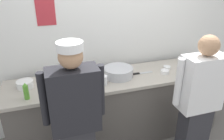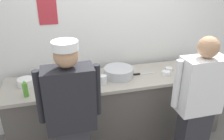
# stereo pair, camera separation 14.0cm
# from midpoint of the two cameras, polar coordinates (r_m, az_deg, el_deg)

# --- Properties ---
(wall_back) EXTENTS (4.45, 0.11, 2.68)m
(wall_back) POSITION_cam_midpoint_polar(r_m,az_deg,el_deg) (3.14, 0.98, 8.76)
(wall_back) COLOR white
(wall_back) RESTS_ON ground
(prep_counter) EXTENTS (2.83, 0.67, 0.92)m
(prep_counter) POSITION_cam_midpoint_polar(r_m,az_deg,el_deg) (3.10, 3.19, -9.39)
(prep_counter) COLOR #56514C
(prep_counter) RESTS_ON ground
(chef_near_left) EXTENTS (0.60, 0.24, 1.65)m
(chef_near_left) POSITION_cam_midpoint_polar(r_m,az_deg,el_deg) (2.22, -8.43, -12.01)
(chef_near_left) COLOR #2D2D33
(chef_near_left) RESTS_ON ground
(chef_center) EXTENTS (0.59, 0.24, 1.61)m
(chef_center) POSITION_cam_midpoint_polar(r_m,az_deg,el_deg) (2.64, 22.32, -8.14)
(chef_center) COLOR #2D2D33
(chef_center) RESTS_ON ground
(plate_stack_front) EXTENTS (0.20, 0.20, 0.08)m
(plate_stack_front) POSITION_cam_midpoint_polar(r_m,az_deg,el_deg) (3.41, 19.82, 1.90)
(plate_stack_front) COLOR white
(plate_stack_front) RESTS_ON prep_counter
(plate_stack_rear) EXTENTS (0.19, 0.19, 0.08)m
(plate_stack_rear) POSITION_cam_midpoint_polar(r_m,az_deg,el_deg) (2.82, -19.70, -2.89)
(plate_stack_rear) COLOR white
(plate_stack_rear) RESTS_ON prep_counter
(mixing_bowl_steel) EXTENTS (0.38, 0.38, 0.12)m
(mixing_bowl_steel) POSITION_cam_midpoint_polar(r_m,az_deg,el_deg) (2.86, 3.07, -0.58)
(mixing_bowl_steel) COLOR #B7BABF
(mixing_bowl_steel) RESTS_ON prep_counter
(sheet_tray) EXTENTS (0.54, 0.33, 0.02)m
(sheet_tray) POSITION_cam_midpoint_polar(r_m,az_deg,el_deg) (2.75, -9.62, -3.08)
(sheet_tray) COLOR #B7BABF
(sheet_tray) RESTS_ON prep_counter
(squeeze_bottle_primary) EXTENTS (0.05, 0.05, 0.19)m
(squeeze_bottle_primary) POSITION_cam_midpoint_polar(r_m,az_deg,el_deg) (2.55, -19.68, -4.54)
(squeeze_bottle_primary) COLOR #56A333
(squeeze_bottle_primary) RESTS_ON prep_counter
(ramekin_red_sauce) EXTENTS (0.10, 0.10, 0.04)m
(ramekin_red_sauce) POSITION_cam_midpoint_polar(r_m,az_deg,el_deg) (3.16, 15.43, 0.30)
(ramekin_red_sauce) COLOR white
(ramekin_red_sauce) RESTS_ON prep_counter
(ramekin_yellow_sauce) EXTENTS (0.11, 0.11, 0.05)m
(ramekin_yellow_sauce) POSITION_cam_midpoint_polar(r_m,az_deg,el_deg) (3.01, 14.81, -0.73)
(ramekin_yellow_sauce) COLOR white
(ramekin_yellow_sauce) RESTS_ON prep_counter
(deli_cup) EXTENTS (0.09, 0.09, 0.11)m
(deli_cup) POSITION_cam_midpoint_polar(r_m,az_deg,el_deg) (2.67, -0.81, -2.53)
(deli_cup) COLOR white
(deli_cup) RESTS_ON prep_counter
(chefs_knife) EXTENTS (0.28, 0.03, 0.02)m
(chefs_knife) POSITION_cam_midpoint_polar(r_m,az_deg,el_deg) (2.97, 8.90, -0.97)
(chefs_knife) COLOR #B7BABF
(chefs_knife) RESTS_ON prep_counter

